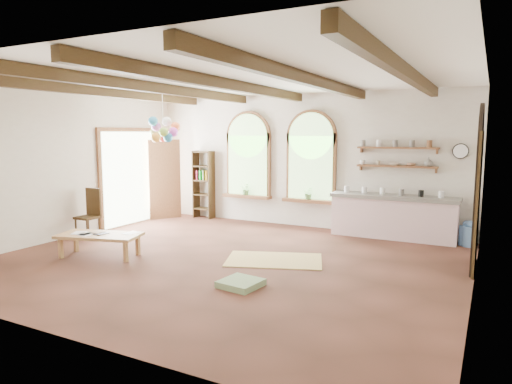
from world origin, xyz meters
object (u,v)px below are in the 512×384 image
Objects in this scene: balloon_cluster at (163,130)px; coffee_table at (99,237)px; kitchen_counter at (393,216)px; side_chair at (88,223)px.

coffee_table is at bearing -82.66° from balloon_cluster.
kitchen_counter is 5.44m from balloon_cluster.
side_chair reaches higher than kitchen_counter.
coffee_table is 3.01m from balloon_cluster.
balloon_cluster is (1.13, 1.22, 2.02)m from side_chair.
balloon_cluster is at bearing 97.34° from coffee_table.
balloon_cluster reaches higher than side_chair.
side_chair is 0.94× the size of balloon_cluster.
balloon_cluster reaches higher than coffee_table.
kitchen_counter is at bearing 41.99° from coffee_table.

